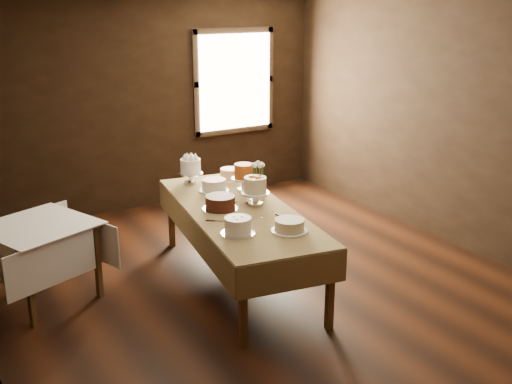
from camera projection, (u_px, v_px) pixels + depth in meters
The scene contains 21 objects.
floor at pixel (266, 290), 6.05m from camera, with size 5.00×6.00×0.01m, color black.
wall_back at pixel (146, 103), 8.08m from camera, with size 5.00×0.02×2.80m, color black.
wall_right at pixel (458, 123), 6.85m from camera, with size 0.02×6.00×2.80m, color black.
window at pixel (235, 82), 8.61m from camera, with size 1.10×0.05×1.30m, color #FFEABF.
display_table at pixel (239, 214), 6.02m from camera, with size 1.35×2.61×0.77m.
side_table at pixel (39, 234), 5.66m from camera, with size 1.16×1.16×0.76m.
cake_meringue at pixel (191, 172), 6.80m from camera, with size 0.28×0.28×0.28m.
cake_speckled at pixel (230, 174), 6.93m from camera, with size 0.28×0.28×0.13m.
cake_lattice at pixel (214, 186), 6.54m from camera, with size 0.34×0.34×0.12m.
cake_caramel at pixel (243, 179), 6.54m from camera, with size 0.26×0.26×0.30m.
cake_chocolate at pixel (220, 203), 5.97m from camera, with size 0.41×0.41×0.14m.
cake_flowers at pixel (255, 192), 6.10m from camera, with size 0.31×0.31×0.29m.
cake_swirl at pixel (238, 226), 5.35m from camera, with size 0.30×0.30×0.15m.
cake_cream at pixel (290, 226), 5.41m from camera, with size 0.32×0.32×0.11m.
cake_server_a at pixel (256, 219), 5.73m from camera, with size 0.24×0.03×0.01m, color silver.
cake_server_b at pixel (288, 219), 5.73m from camera, with size 0.24×0.03×0.01m, color silver.
cake_server_c at pixel (225, 199), 6.28m from camera, with size 0.24×0.03×0.01m, color silver.
cake_server_d at pixel (254, 198), 6.31m from camera, with size 0.24×0.03×0.01m, color silver.
cake_server_e at pixel (223, 221), 5.66m from camera, with size 0.24×0.03×0.01m, color silver.
flower_vase at pixel (258, 188), 6.41m from camera, with size 0.14×0.14×0.14m, color #2D2823.
flower_bouquet at pixel (258, 171), 6.35m from camera, with size 0.14×0.14×0.20m, color white, non-canonical shape.
Camera 1 is at (-2.91, -4.64, 2.75)m, focal length 43.41 mm.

